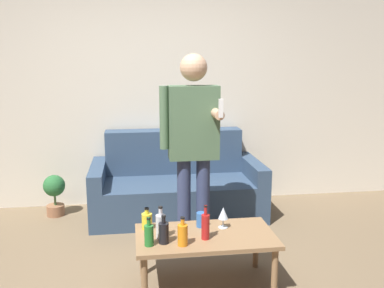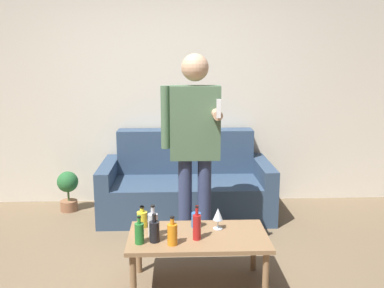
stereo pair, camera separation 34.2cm
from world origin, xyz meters
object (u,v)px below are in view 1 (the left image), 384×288
(bottle_orange, at_px, (149,235))
(coffee_table, at_px, (205,240))
(couch, at_px, (176,185))
(person_standing_front, at_px, (193,137))

(bottle_orange, bearing_deg, coffee_table, 17.90)
(couch, height_order, person_standing_front, person_standing_front)
(bottle_orange, height_order, person_standing_front, person_standing_front)
(couch, relative_size, person_standing_front, 1.06)
(couch, xyz_separation_m, bottle_orange, (-0.36, -1.66, 0.18))
(couch, relative_size, coffee_table, 1.78)
(bottle_orange, bearing_deg, couch, 77.84)
(coffee_table, relative_size, person_standing_front, 0.59)
(couch, bearing_deg, coffee_table, -88.26)
(couch, xyz_separation_m, coffee_table, (0.05, -1.53, 0.05))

